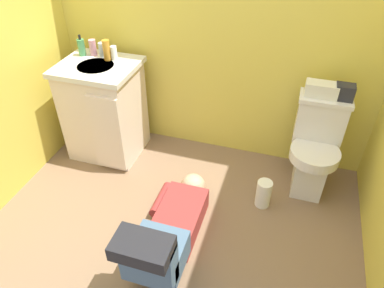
# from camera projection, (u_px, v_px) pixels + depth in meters

# --- Properties ---
(ground_plane) EXTENTS (3.05, 2.94, 0.04)m
(ground_plane) POSITION_uv_depth(u_px,v_px,m) (175.00, 225.00, 2.55)
(ground_plane) COLOR #806249
(wall_back) EXTENTS (2.71, 0.08, 2.40)m
(wall_back) POSITION_uv_depth(u_px,v_px,m) (216.00, 9.00, 2.57)
(wall_back) COLOR #DAC449
(wall_back) RESTS_ON ground_plane
(toilet) EXTENTS (0.36, 0.46, 0.75)m
(toilet) POSITION_uv_depth(u_px,v_px,m) (315.00, 148.00, 2.63)
(toilet) COLOR silver
(toilet) RESTS_ON ground_plane
(vanity_cabinet) EXTENTS (0.60, 0.53, 0.82)m
(vanity_cabinet) POSITION_uv_depth(u_px,v_px,m) (105.00, 110.00, 2.96)
(vanity_cabinet) COLOR beige
(vanity_cabinet) RESTS_ON ground_plane
(faucet) EXTENTS (0.02, 0.02, 0.10)m
(faucet) POSITION_uv_depth(u_px,v_px,m) (105.00, 51.00, 2.79)
(faucet) COLOR silver
(faucet) RESTS_ON vanity_cabinet
(person_plumber) EXTENTS (0.39, 1.06, 0.52)m
(person_plumber) POSITION_uv_depth(u_px,v_px,m) (168.00, 231.00, 2.27)
(person_plumber) COLOR maroon
(person_plumber) RESTS_ON ground_plane
(tissue_box) EXTENTS (0.22, 0.11, 0.10)m
(tissue_box) POSITION_uv_depth(u_px,v_px,m) (322.00, 90.00, 2.45)
(tissue_box) COLOR silver
(tissue_box) RESTS_ON toilet
(toiletry_bag) EXTENTS (0.12, 0.09, 0.11)m
(toiletry_bag) POSITION_uv_depth(u_px,v_px,m) (345.00, 92.00, 2.41)
(toiletry_bag) COLOR #26262D
(toiletry_bag) RESTS_ON toilet
(soap_dispenser) EXTENTS (0.06, 0.06, 0.17)m
(soap_dispenser) POSITION_uv_depth(u_px,v_px,m) (81.00, 47.00, 2.81)
(soap_dispenser) COLOR #458D54
(soap_dispenser) RESTS_ON vanity_cabinet
(bottle_pink) EXTENTS (0.06, 0.06, 0.13)m
(bottle_pink) POSITION_uv_depth(u_px,v_px,m) (93.00, 48.00, 2.82)
(bottle_pink) COLOR #D18B9C
(bottle_pink) RESTS_ON vanity_cabinet
(bottle_clear) EXTENTS (0.05, 0.05, 0.11)m
(bottle_clear) POSITION_uv_depth(u_px,v_px,m) (102.00, 50.00, 2.80)
(bottle_clear) COLOR silver
(bottle_clear) RESTS_ON vanity_cabinet
(bottle_amber) EXTENTS (0.06, 0.06, 0.16)m
(bottle_amber) POSITION_uv_depth(u_px,v_px,m) (107.00, 50.00, 2.74)
(bottle_amber) COLOR orange
(bottle_amber) RESTS_ON vanity_cabinet
(bottle_white) EXTENTS (0.05, 0.05, 0.11)m
(bottle_white) POSITION_uv_depth(u_px,v_px,m) (114.00, 53.00, 2.75)
(bottle_white) COLOR white
(bottle_white) RESTS_ON vanity_cabinet
(paper_towel_roll) EXTENTS (0.11, 0.11, 0.22)m
(paper_towel_roll) POSITION_uv_depth(u_px,v_px,m) (263.00, 194.00, 2.62)
(paper_towel_roll) COLOR white
(paper_towel_roll) RESTS_ON ground_plane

